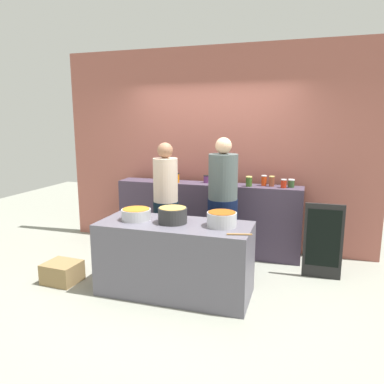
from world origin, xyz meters
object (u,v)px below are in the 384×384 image
Objects in this scene: preserve_jar_9 at (291,183)px; cook_in_cap at (222,211)px; cooking_pot_right at (222,219)px; cook_with_tongs at (166,212)px; preserve_jar_6 at (264,180)px; chalkboard_sign at (323,241)px; preserve_jar_0 at (172,176)px; bread_crate at (62,272)px; preserve_jar_2 at (206,179)px; preserve_jar_4 at (227,180)px; preserve_jar_1 at (177,178)px; preserve_jar_8 at (284,183)px; cooking_pot_left at (136,214)px; preserve_jar_5 at (249,181)px; preserve_jar_3 at (214,180)px; cooking_pot_center at (173,215)px; preserve_jar_7 at (272,181)px; wooden_spoon at (239,234)px.

cook_in_cap is (-0.82, -0.58, -0.32)m from preserve_jar_9.
cook_with_tongs reaches higher than cooking_pot_right.
preserve_jar_6 is 0.16× the size of chalkboard_sign.
preserve_jar_0 is 2.05m from bread_crate.
preserve_jar_2 is 0.07× the size of cook_with_tongs.
preserve_jar_1 is at bearing -176.97° from preserve_jar_4.
cooking_pot_left is (-1.54, -1.35, -0.22)m from preserve_jar_8.
preserve_jar_5 is at bearing 62.03° from cook_in_cap.
preserve_jar_1 is at bearing 89.42° from cooking_pot_left.
preserve_jar_8 is (0.98, -0.06, 0.01)m from preserve_jar_3.
cooking_pot_center is at bearing -69.22° from preserve_jar_0.
preserve_jar_4 is at bearing -10.67° from preserve_jar_3.
preserve_jar_7 is 0.87m from cook_in_cap.
preserve_jar_2 is at bearing 169.27° from preserve_jar_4.
preserve_jar_2 is at bearing 68.24° from cook_with_tongs.
preserve_jar_8 is 1.07× the size of preserve_jar_9.
wooden_spoon is at bearing -1.80° from bread_crate.
preserve_jar_6 reaches higher than cooking_pot_center.
cook_with_tongs is at bearing -171.90° from chalkboard_sign.
preserve_jar_6 is 2.90m from bread_crate.
preserve_jar_9 reaches higher than cooking_pot_right.
chalkboard_sign is at bearing 39.26° from cooking_pot_right.
preserve_jar_2 is at bearing 90.36° from cooking_pot_center.
cooking_pot_left is at bearing -178.18° from cooking_pot_right.
cooking_pot_center is at bearing 164.00° from wooden_spoon.
preserve_jar_6 reaches higher than preserve_jar_1.
preserve_jar_5 reaches higher than preserve_jar_8.
cook_with_tongs is 0.96× the size of cook_in_cap.
cook_with_tongs is at bearing -145.11° from preserve_jar_6.
chalkboard_sign is (0.80, -0.53, -0.63)m from preserve_jar_6.
preserve_jar_6 is at bearing 35.87° from bread_crate.
wooden_spoon is (0.24, -0.25, -0.07)m from cooking_pot_right.
cook_with_tongs reaches higher than preserve_jar_6.
wooden_spoon is 1.40m from cook_with_tongs.
preserve_jar_6 is at bearing 34.89° from cook_with_tongs.
preserve_jar_1 is 0.55m from preserve_jar_3.
cook_with_tongs is 1.99m from chalkboard_sign.
cooking_pot_center is at bearing -115.64° from preserve_jar_5.
cooking_pot_left is (-1.08, -1.33, -0.23)m from preserve_jar_5.
preserve_jar_0 is 0.66m from preserve_jar_3.
preserve_jar_2 is 1.11m from preserve_jar_8.
wooden_spoon is at bearing -64.44° from preserve_jar_2.
preserve_jar_1 reaches higher than cooking_pot_right.
preserve_jar_0 is 0.08× the size of cook_in_cap.
cooking_pot_right is (0.23, -1.34, -0.21)m from preserve_jar_4.
cooking_pot_left reaches higher than bread_crate.
bread_crate is 3.21m from chalkboard_sign.
preserve_jar_2 reaches higher than bread_crate.
preserve_jar_2 is 0.28× the size of bread_crate.
preserve_jar_9 is at bearing 35.43° from cook_in_cap.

